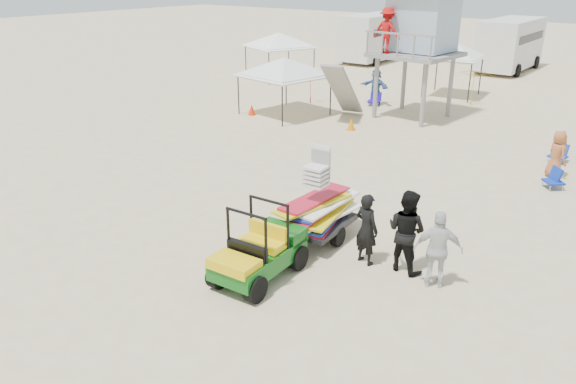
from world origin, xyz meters
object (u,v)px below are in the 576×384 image
Objects in this scene: utility_cart at (257,246)px; lifeguard_tower at (417,28)px; man_left at (367,229)px; surf_trailer at (319,207)px.

lifeguard_tower reaches higher than utility_cart.
man_left is (1.52, 2.03, 0.06)m from utility_cart.
lifeguard_tower is at bearing -55.59° from man_left.
lifeguard_tower is (-3.70, 15.23, 3.09)m from utility_cart.
utility_cart is at bearing 66.02° from man_left.
surf_trailer is 1.41× the size of man_left.
utility_cart is 2.33m from surf_trailer.
surf_trailer is at bearing 89.89° from utility_cart.
man_left reaches higher than utility_cart.
lifeguard_tower reaches higher than man_left.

